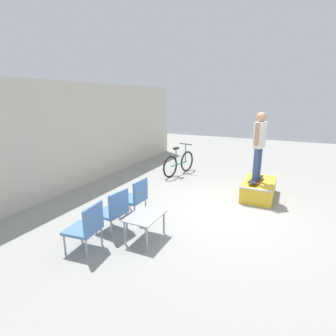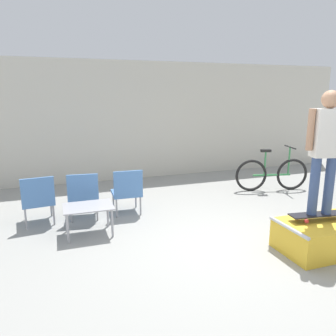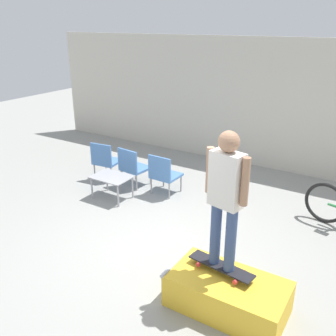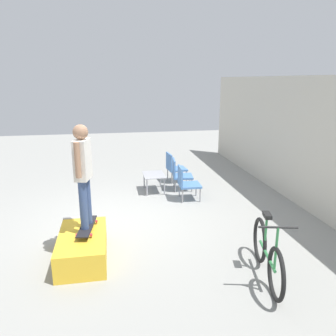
% 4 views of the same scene
% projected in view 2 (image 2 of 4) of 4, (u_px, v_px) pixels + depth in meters
% --- Properties ---
extents(ground_plane, '(24.00, 24.00, 0.00)m').
position_uv_depth(ground_plane, '(217.00, 245.00, 4.83)').
color(ground_plane, gray).
extents(house_wall_back, '(12.00, 0.06, 3.00)m').
position_uv_depth(house_wall_back, '(142.00, 121.00, 8.47)').
color(house_wall_back, beige).
rests_on(house_wall_back, ground_plane).
extents(skate_ramp_box, '(1.44, 0.77, 0.46)m').
position_uv_depth(skate_ramp_box, '(328.00, 235.00, 4.67)').
color(skate_ramp_box, gold).
rests_on(skate_ramp_box, ground_plane).
extents(skateboard_on_ramp, '(0.87, 0.34, 0.07)m').
position_uv_depth(skateboard_on_ramp, '(318.00, 215.00, 4.64)').
color(skateboard_on_ramp, black).
rests_on(skateboard_on_ramp, skate_ramp_box).
extents(person_skater, '(0.56, 0.28, 1.71)m').
position_uv_depth(person_skater, '(326.00, 143.00, 4.41)').
color(person_skater, '#384C7A').
rests_on(person_skater, skateboard_on_ramp).
extents(coffee_table, '(0.76, 0.56, 0.47)m').
position_uv_depth(coffee_table, '(88.00, 210.00, 5.14)').
color(coffee_table, '#9E9EA3').
rests_on(coffee_table, ground_plane).
extents(patio_chair_left, '(0.57, 0.57, 0.86)m').
position_uv_depth(patio_chair_left, '(38.00, 198.00, 5.52)').
color(patio_chair_left, '#99999E').
rests_on(patio_chair_left, ground_plane).
extents(patio_chair_center, '(0.58, 0.58, 0.86)m').
position_uv_depth(patio_chair_center, '(84.00, 194.00, 5.76)').
color(patio_chair_center, '#99999E').
rests_on(patio_chair_center, ground_plane).
extents(patio_chair_right, '(0.54, 0.54, 0.86)m').
position_uv_depth(patio_chair_right, '(127.00, 190.00, 6.01)').
color(patio_chair_right, '#99999E').
rests_on(patio_chair_right, ground_plane).
extents(bicycle, '(1.68, 0.56, 1.02)m').
position_uv_depth(bicycle, '(272.00, 174.00, 7.52)').
color(bicycle, black).
rests_on(bicycle, ground_plane).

